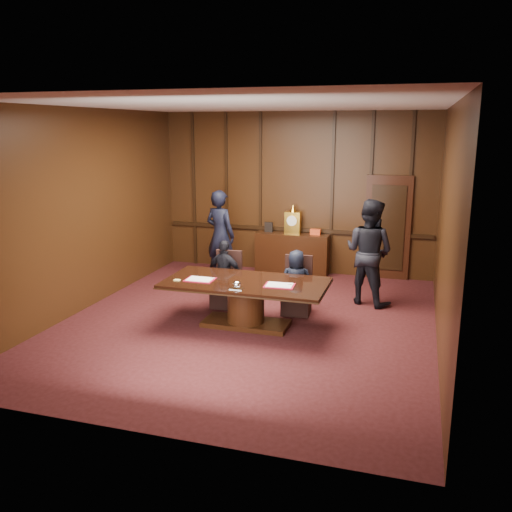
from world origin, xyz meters
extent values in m
plane|color=black|center=(0.00, 0.00, 0.00)|extent=(7.00, 7.00, 0.00)
plane|color=silver|center=(0.00, 0.00, 3.50)|extent=(7.00, 7.00, 0.00)
cube|color=black|center=(0.00, 3.50, 1.75)|extent=(6.00, 0.04, 3.50)
cube|color=black|center=(0.00, -3.50, 1.75)|extent=(6.00, 0.04, 3.50)
cube|color=black|center=(-3.00, 0.00, 1.75)|extent=(0.04, 7.00, 3.50)
cube|color=black|center=(3.00, 0.00, 1.75)|extent=(0.04, 7.00, 3.50)
cube|color=black|center=(0.00, 3.47, 0.95)|extent=(5.90, 0.05, 0.08)
cube|color=black|center=(2.00, 3.46, 1.10)|extent=(0.95, 0.06, 2.20)
sphere|color=gold|center=(1.63, 3.39, 1.05)|extent=(0.08, 0.08, 0.08)
cube|color=black|center=(0.00, 3.26, 0.45)|extent=(1.60, 0.45, 0.90)
cube|color=black|center=(-0.70, 3.26, 0.03)|extent=(0.12, 0.40, 0.06)
cube|color=black|center=(0.70, 3.26, 0.03)|extent=(0.12, 0.40, 0.06)
cube|color=gold|center=(0.00, 3.26, 1.14)|extent=(0.34, 0.18, 0.48)
cylinder|color=white|center=(0.00, 3.16, 1.20)|extent=(0.22, 0.03, 0.22)
cone|color=gold|center=(0.00, 3.26, 1.46)|extent=(0.14, 0.14, 0.16)
cube|color=black|center=(-0.55, 3.28, 1.01)|extent=(0.18, 0.04, 0.22)
cube|color=#E7441B|center=(0.50, 3.28, 0.96)|extent=(0.22, 0.12, 0.12)
cube|color=black|center=(0.02, -0.14, 0.04)|extent=(1.40, 0.60, 0.08)
cylinder|color=black|center=(0.02, -0.14, 0.39)|extent=(0.60, 0.60, 0.62)
cube|color=black|center=(0.02, -0.14, 0.71)|extent=(2.62, 1.32, 0.02)
cube|color=black|center=(0.02, -0.14, 0.73)|extent=(2.60, 1.30, 0.06)
cube|color=#AD102B|center=(-0.71, -0.29, 0.77)|extent=(0.46, 0.33, 0.01)
cube|color=white|center=(-0.71, -0.29, 0.78)|extent=(0.40, 0.28, 0.01)
cube|color=#AD102B|center=(0.61, -0.24, 0.77)|extent=(0.48, 0.36, 0.01)
cube|color=white|center=(0.61, -0.24, 0.78)|extent=(0.42, 0.30, 0.01)
cube|color=white|center=(0.02, -0.59, 0.77)|extent=(0.20, 0.14, 0.01)
ellipsoid|color=white|center=(0.02, -0.59, 0.82)|extent=(0.13, 0.13, 0.10)
cube|color=#F1D975|center=(-1.05, -0.43, 0.77)|extent=(0.10, 0.08, 0.01)
cube|color=black|center=(-0.63, 0.71, 0.23)|extent=(0.50, 0.50, 0.46)
cube|color=black|center=(-0.64, 0.92, 0.72)|extent=(0.48, 0.08, 0.55)
cylinder|color=black|center=(-0.83, 0.51, 0.12)|extent=(0.04, 0.04, 0.23)
cylinder|color=black|center=(-0.43, 0.91, 0.12)|extent=(0.04, 0.04, 0.23)
cube|color=black|center=(0.67, 0.71, 0.23)|extent=(0.51, 0.51, 0.46)
cube|color=black|center=(0.66, 0.92, 0.72)|extent=(0.48, 0.09, 0.55)
cylinder|color=black|center=(0.47, 0.51, 0.12)|extent=(0.04, 0.04, 0.23)
cylinder|color=black|center=(0.87, 0.91, 0.12)|extent=(0.04, 0.04, 0.23)
imported|color=black|center=(-0.63, 0.66, 0.61)|extent=(0.76, 0.43, 1.23)
imported|color=black|center=(0.67, 0.66, 0.57)|extent=(0.62, 0.47, 1.14)
imported|color=black|center=(-1.37, 2.41, 0.95)|extent=(0.80, 0.65, 1.90)
imported|color=black|center=(1.79, 1.65, 0.96)|extent=(1.15, 1.05, 1.93)
camera|label=1|loc=(2.60, -8.09, 3.17)|focal=38.00mm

